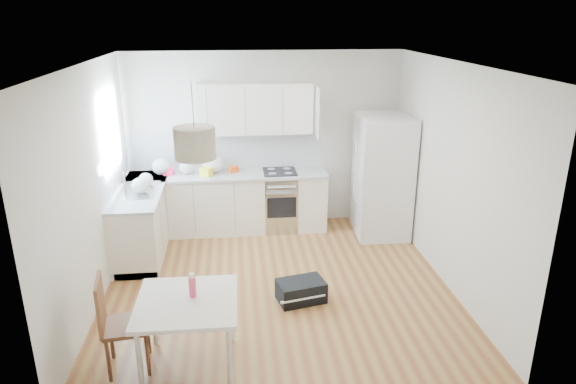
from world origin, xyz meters
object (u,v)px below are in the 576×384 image
object	(u,v)px
refrigerator	(383,176)
dining_table	(187,308)
dining_chair	(126,323)
gym_bag	(301,291)

from	to	relation	value
refrigerator	dining_table	size ratio (longest dim) A/B	1.95
dining_chair	gym_bag	xyz separation A→B (m)	(1.78, 1.02, -0.36)
gym_bag	dining_table	bearing A→B (deg)	-151.05
dining_table	dining_chair	distance (m)	0.60
dining_chair	gym_bag	size ratio (longest dim) A/B	1.79
dining_table	dining_chair	size ratio (longest dim) A/B	0.96
dining_table	gym_bag	xyz separation A→B (m)	(1.21, 1.08, -0.52)
refrigerator	dining_chair	bearing A→B (deg)	-136.06
refrigerator	dining_table	xyz separation A→B (m)	(-2.69, -2.94, -0.26)
refrigerator	gym_bag	world-z (taller)	refrigerator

